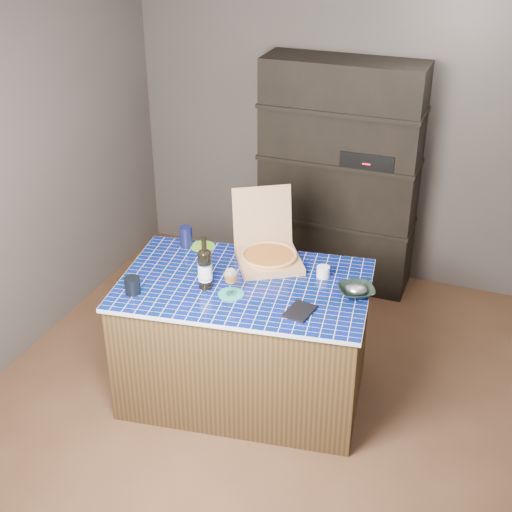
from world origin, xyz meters
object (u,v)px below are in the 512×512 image
at_px(pizza_box, 268,254).
at_px(kitchen_island, 245,339).
at_px(mead_bottle, 205,268).
at_px(dvd_case, 300,311).
at_px(bowl, 356,291).
at_px(wine_glass, 231,277).

bearing_deg(pizza_box, kitchen_island, -129.71).
distance_m(pizza_box, mead_bottle, 0.49).
height_order(mead_bottle, dvd_case, mead_bottle).
relative_size(kitchen_island, bowl, 7.68).
distance_m(mead_bottle, dvd_case, 0.62).
bearing_deg(dvd_case, pizza_box, 135.14).
height_order(mead_bottle, bowl, mead_bottle).
relative_size(mead_bottle, bowl, 1.57).
height_order(pizza_box, bowl, pizza_box).
distance_m(pizza_box, dvd_case, 0.61).
relative_size(kitchen_island, mead_bottle, 4.88).
xyz_separation_m(pizza_box, wine_glass, (-0.07, -0.45, 0.06)).
height_order(pizza_box, dvd_case, pizza_box).
bearing_deg(kitchen_island, mead_bottle, -153.94).
relative_size(mead_bottle, wine_glass, 1.92).
relative_size(mead_bottle, dvd_case, 1.74).
distance_m(dvd_case, bowl, 0.38).
height_order(mead_bottle, wine_glass, mead_bottle).
height_order(kitchen_island, wine_glass, wine_glass).
xyz_separation_m(mead_bottle, wine_glass, (0.17, -0.02, -0.01)).
xyz_separation_m(kitchen_island, pizza_box, (0.04, 0.29, 0.47)).
distance_m(pizza_box, wine_glass, 0.46).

